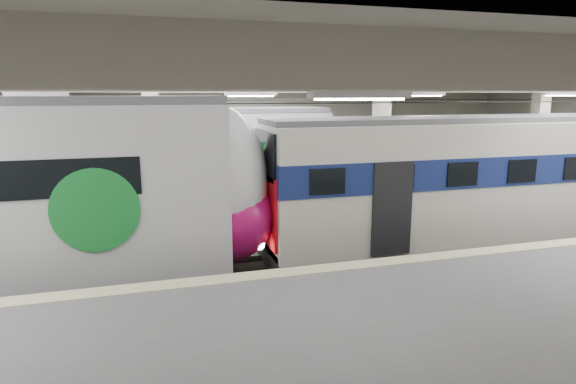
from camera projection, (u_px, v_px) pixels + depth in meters
name	position (u px, v px, depth m)	size (l,w,h in m)	color
station_hall	(284.00, 166.00, 11.67)	(36.00, 24.00, 5.75)	black
older_rer	(460.00, 181.00, 15.24)	(12.86, 2.84, 4.27)	beige
far_train	(142.00, 167.00, 17.73)	(13.98, 3.37, 4.43)	silver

